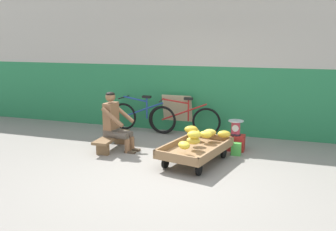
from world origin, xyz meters
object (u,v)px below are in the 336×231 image
object	(u,v)px
banana_cart	(196,150)
plastic_crate	(235,143)
weighing_scale	(236,128)
shopping_bag	(236,149)
vendor_seated	(115,121)
bicycle_near_left	(143,117)
low_bench	(112,139)
sign_board	(178,113)
bicycle_far_left	(184,119)

from	to	relation	value
banana_cart	plastic_crate	xyz separation A→B (m)	(0.55, 0.97, -0.09)
plastic_crate	weighing_scale	world-z (taller)	weighing_scale
shopping_bag	plastic_crate	bearing A→B (deg)	101.45
vendor_seated	bicycle_near_left	world-z (taller)	vendor_seated
low_bench	shopping_bag	xyz separation A→B (m)	(2.39, 0.38, -0.08)
low_bench	plastic_crate	xyz separation A→B (m)	(2.32, 0.70, -0.05)
plastic_crate	sign_board	distance (m)	1.85
bicycle_far_left	shopping_bag	bearing A→B (deg)	-40.20
weighing_scale	bicycle_near_left	world-z (taller)	bicycle_near_left
plastic_crate	weighing_scale	size ratio (longest dim) A/B	1.20
low_bench	weighing_scale	size ratio (longest dim) A/B	3.68
vendor_seated	bicycle_near_left	xyz separation A→B (m)	(-0.03, 1.49, -0.21)
plastic_crate	bicycle_near_left	world-z (taller)	bicycle_near_left
banana_cart	weighing_scale	xyz separation A→B (m)	(0.55, 0.97, 0.21)
sign_board	plastic_crate	bearing A→B (deg)	-34.96
weighing_scale	sign_board	world-z (taller)	sign_board
shopping_bag	banana_cart	bearing A→B (deg)	-133.18
weighing_scale	shopping_bag	xyz separation A→B (m)	(0.06, -0.32, -0.33)
banana_cart	shopping_bag	world-z (taller)	banana_cart
bicycle_far_left	shopping_bag	distance (m)	1.78
banana_cart	bicycle_near_left	bearing A→B (deg)	134.30
vendor_seated	bicycle_far_left	world-z (taller)	vendor_seated
bicycle_near_left	sign_board	distance (m)	0.81
plastic_crate	bicycle_far_left	xyz separation A→B (m)	(-1.28, 0.82, 0.20)
low_bench	sign_board	xyz separation A→B (m)	(0.82, 1.75, 0.24)
sign_board	shopping_bag	distance (m)	2.10
shopping_bag	bicycle_far_left	bearing A→B (deg)	139.80
banana_cart	bicycle_far_left	distance (m)	1.94
bicycle_far_left	banana_cart	bearing A→B (deg)	-67.74
plastic_crate	weighing_scale	xyz separation A→B (m)	(0.00, -0.00, 0.30)
low_bench	shopping_bag	world-z (taller)	low_bench
low_bench	bicycle_far_left	size ratio (longest dim) A/B	0.67
bicycle_near_left	bicycle_far_left	world-z (taller)	same
banana_cart	bicycle_near_left	size ratio (longest dim) A/B	0.96
vendor_seated	plastic_crate	xyz separation A→B (m)	(2.23, 0.71, -0.42)
banana_cart	weighing_scale	bearing A→B (deg)	60.60
vendor_seated	bicycle_far_left	size ratio (longest dim) A/B	0.69
low_bench	vendor_seated	xyz separation A→B (m)	(0.09, -0.01, 0.37)
bicycle_near_left	sign_board	size ratio (longest dim) A/B	1.89
bicycle_near_left	vendor_seated	bearing A→B (deg)	-88.88
banana_cart	plastic_crate	world-z (taller)	banana_cart
vendor_seated	weighing_scale	bearing A→B (deg)	17.57
low_bench	sign_board	distance (m)	1.95
vendor_seated	bicycle_far_left	bearing A→B (deg)	58.05
weighing_scale	vendor_seated	bearing A→B (deg)	-162.43
plastic_crate	bicycle_near_left	bearing A→B (deg)	160.94
low_bench	vendor_seated	distance (m)	0.38
vendor_seated	shopping_bag	bearing A→B (deg)	9.57
weighing_scale	shopping_bag	size ratio (longest dim) A/B	1.25
bicycle_far_left	sign_board	size ratio (longest dim) A/B	1.89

